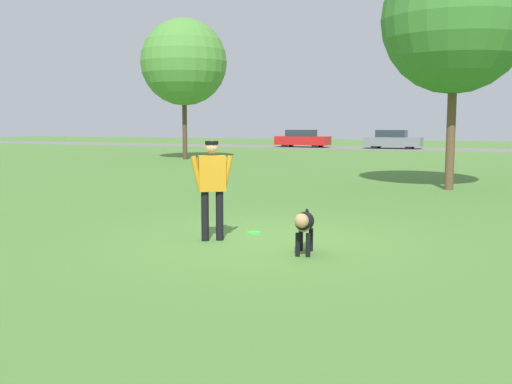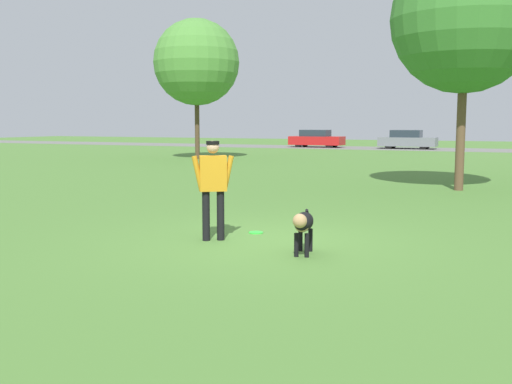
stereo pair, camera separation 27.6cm
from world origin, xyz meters
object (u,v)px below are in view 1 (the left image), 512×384
Objects in this scene: person at (212,181)px; dog at (304,223)px; frisbee at (254,232)px; tree_far_left at (184,62)px; tree_mid_center at (455,20)px; parked_car_red at (302,139)px; parked_car_grey at (393,140)px.

person reaches higher than dog.
tree_far_left reaches higher than frisbee.
tree_mid_center is 0.94× the size of tree_far_left.
tree_mid_center is 1.63× the size of parked_car_red.
tree_mid_center is 1.66× the size of parked_car_grey.
parked_car_grey is (-5.39, 38.12, 0.21)m from dog.
parked_car_grey is (-6.62, 27.90, -4.29)m from tree_mid_center.
person reaches higher than parked_car_red.
parked_car_red is at bearing 87.29° from tree_far_left.
frisbee is 23.06m from tree_far_left.
frisbee is at bearing -57.27° from tree_far_left.
parked_car_grey reaches higher than frisbee.
tree_far_left reaches higher than dog.
tree_far_left reaches higher than parked_car_grey.
tree_far_left reaches higher than tree_mid_center.
frisbee is 0.06× the size of parked_car_red.
person is 37.85m from parked_car_grey.
frisbee is at bearing -71.78° from parked_car_red.
person is at bearing -84.82° from parked_car_grey.
parked_car_red is at bearing 116.56° from tree_mid_center.
tree_mid_center is 17.86m from tree_far_left.
person is 6.43× the size of frisbee.
tree_mid_center is (2.64, 8.86, 4.98)m from frisbee.
tree_far_left is 1.76× the size of parked_car_grey.
parked_car_red is at bearing 179.92° from parked_car_grey.
tree_mid_center is 28.99m from parked_car_grey.
parked_car_red is at bearing -173.56° from dog.
person is at bearing -59.31° from tree_far_left.
parked_car_red is (-13.93, 27.88, -4.30)m from tree_mid_center.
parked_car_grey is at bearing 96.17° from frisbee.
person is 10.98m from tree_mid_center.
person is 1.42m from frisbee.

